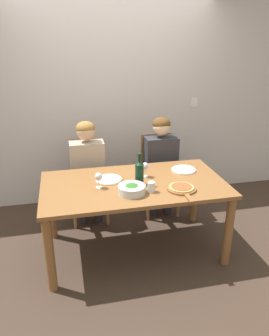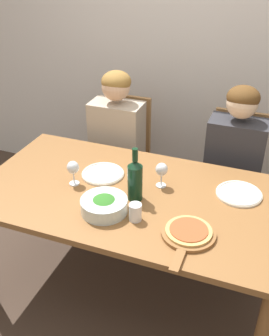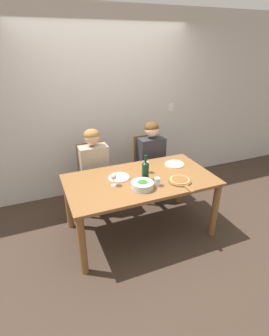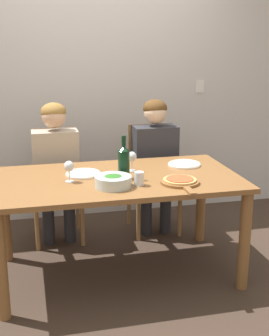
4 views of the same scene
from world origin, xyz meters
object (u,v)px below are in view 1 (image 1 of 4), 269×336
object	(u,v)px
chair_right	(158,171)
water_tumbler	(151,187)
wine_glass_left	(98,177)
wine_glass_right	(145,167)
wine_bottle	(139,172)
broccoli_bowl	(132,189)
dinner_plate_left	(109,179)
person_man	(161,158)
dinner_plate_right	(184,170)
person_woman	(88,164)
chair_left	(88,178)
pizza_on_board	(182,189)

from	to	relation	value
chair_right	water_tumbler	xyz separation A→B (m)	(-0.37, -1.03, 0.30)
wine_glass_left	wine_glass_right	distance (m)	0.51
wine_bottle	broccoli_bowl	world-z (taller)	wine_bottle
dinner_plate_left	wine_glass_right	bearing A→B (deg)	1.50
person_man	wine_bottle	bearing A→B (deg)	-120.81
wine_glass_left	dinner_plate_right	bearing A→B (deg)	13.90
person_woman	dinner_plate_left	size ratio (longest dim) A/B	4.72
wine_bottle	broccoli_bowl	bearing A→B (deg)	-123.12
wine_glass_left	person_man	bearing A→B (deg)	41.42
person_woman	wine_bottle	bearing A→B (deg)	-59.85
chair_right	dinner_plate_right	size ratio (longest dim) A/B	3.74
person_man	wine_bottle	xyz separation A→B (m)	(-0.44, -0.74, 0.16)
water_tumbler	dinner_plate_right	bearing A→B (deg)	41.51
wine_bottle	chair_left	bearing A→B (deg)	116.62
dinner_plate_left	wine_glass_left	distance (m)	0.21
person_woman	dinner_plate_left	bearing A→B (deg)	-74.61
broccoli_bowl	pizza_on_board	size ratio (longest dim) A/B	0.61
broccoli_bowl	person_woman	bearing A→B (deg)	109.36
pizza_on_board	wine_glass_left	distance (m)	0.77
wine_glass_left	water_tumbler	xyz separation A→B (m)	(0.45, -0.19, -0.06)
dinner_plate_right	wine_glass_left	distance (m)	0.95
chair_left	broccoli_bowl	distance (m)	1.11
dinner_plate_left	wine_glass_right	world-z (taller)	wine_glass_right
person_woman	wine_bottle	distance (m)	0.87
broccoli_bowl	wine_glass_right	size ratio (longest dim) A/B	1.64
pizza_on_board	person_man	bearing A→B (deg)	84.69
wine_bottle	water_tumbler	world-z (taller)	wine_bottle
chair_right	wine_glass_left	distance (m)	1.23
chair_right	dinner_plate_right	distance (m)	0.68
broccoli_bowl	dinner_plate_left	distance (m)	0.37
wine_glass_left	water_tumbler	distance (m)	0.49
broccoli_bowl	dinner_plate_right	size ratio (longest dim) A/B	0.97
wine_glass_right	person_woman	bearing A→B (deg)	132.81
person_woman	water_tumbler	bearing A→B (deg)	-61.48
chair_right	wine_glass_right	xyz separation A→B (m)	(-0.34, -0.68, 0.36)
chair_right	dinner_plate_right	bearing A→B (deg)	-81.18
dinner_plate_left	wine_glass_right	distance (m)	0.38
broccoli_bowl	water_tumbler	size ratio (longest dim) A/B	2.61
dinner_plate_left	pizza_on_board	world-z (taller)	pizza_on_board
broccoli_bowl	pizza_on_board	distance (m)	0.46
pizza_on_board	wine_glass_left	xyz separation A→B (m)	(-0.74, 0.21, 0.09)
dinner_plate_left	water_tumbler	size ratio (longest dim) A/B	2.70
person_woman	water_tumbler	world-z (taller)	person_woman
water_tumbler	wine_bottle	bearing A→B (deg)	111.15
broccoli_bowl	dinner_plate_right	distance (m)	0.76
wine_bottle	person_woman	bearing A→B (deg)	120.15
person_man	wine_bottle	size ratio (longest dim) A/B	3.88
dinner_plate_left	water_tumbler	world-z (taller)	water_tumbler
chair_left	wine_bottle	distance (m)	1.03
chair_right	water_tumbler	size ratio (longest dim) A/B	10.11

